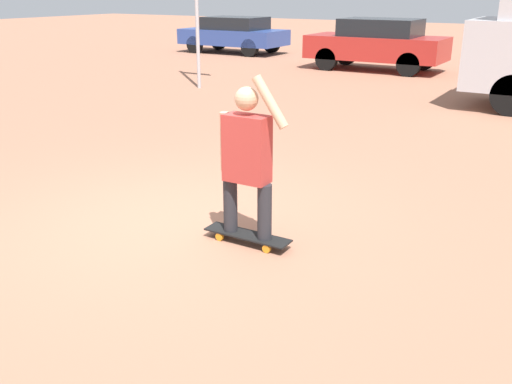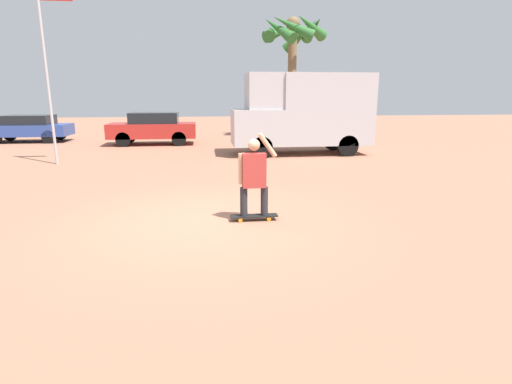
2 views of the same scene
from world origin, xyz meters
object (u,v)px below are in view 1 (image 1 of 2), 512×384
object	(u,v)px
skateboard	(247,236)
parked_car_blue	(234,34)
parked_car_red	(377,43)
person_skateboarder	(247,155)

from	to	relation	value
skateboard	parked_car_blue	bearing A→B (deg)	123.51
skateboard	parked_car_blue	xyz separation A→B (m)	(-9.85, 14.88, 0.66)
parked_car_red	person_skateboarder	bearing A→B (deg)	-75.59
person_skateboarder	parked_car_red	xyz separation A→B (m)	(-3.32, 12.91, -0.10)
parked_car_red	parked_car_blue	bearing A→B (deg)	163.22
skateboard	parked_car_blue	world-z (taller)	parked_car_blue
parked_car_blue	parked_car_red	bearing A→B (deg)	-16.78
skateboard	parked_car_blue	size ratio (longest dim) A/B	0.22
skateboard	parked_car_red	xyz separation A→B (m)	(-3.32, 12.91, 0.74)
person_skateboarder	parked_car_red	world-z (taller)	person_skateboarder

